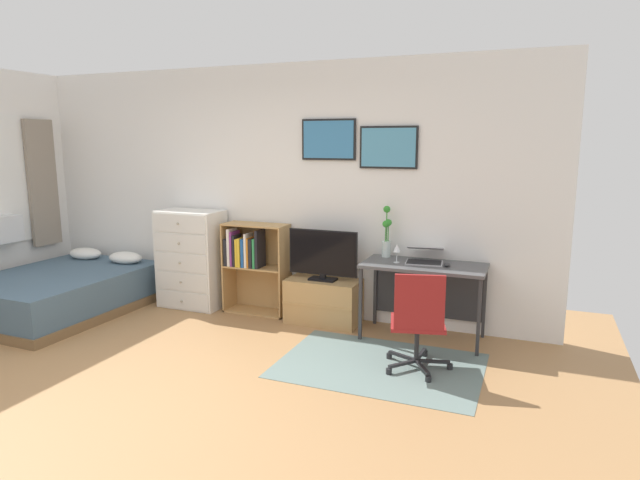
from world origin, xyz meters
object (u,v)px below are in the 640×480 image
Objects in this scene: computer_mouse at (447,265)px; bamboo_vase at (387,236)px; bookshelf at (252,260)px; bed at (61,292)px; television at (323,256)px; dresser at (192,259)px; desk at (425,277)px; wine_glass at (397,249)px; laptop at (425,256)px; office_chair at (418,319)px; tv_stand at (323,301)px.

computer_mouse is 0.70m from bamboo_vase.
bookshelf is at bearing 176.20° from computer_mouse.
bed is 2.59× the size of television.
computer_mouse is (2.90, -0.08, 0.20)m from dresser.
bookshelf is at bearing 4.72° from dresser.
desk reaches higher than bed.
computer_mouse is at bearing -17.82° from bamboo_vase.
dresser is 2.30m from bamboo_vase.
bed is 3.77m from wine_glass.
laptop is at bearing -0.75° from bookshelf.
television is 0.87× the size of office_chair.
tv_stand is 1.48× the size of bamboo_vase.
computer_mouse reaches higher than desk.
television is at bearing -179.10° from desk.
dresser is 0.97× the size of desk.
desk is (1.06, -0.01, 0.37)m from tv_stand.
wine_glass is (0.80, -0.09, 0.15)m from television.
computer_mouse is (4.14, 0.66, 0.53)m from bed.
dresser reaches higher than desk.
laptop is 2.30× the size of wine_glass.
tv_stand is 7.34× the size of computer_mouse.
television reaches higher than computer_mouse.
bookshelf is 1.70m from wine_glass.
computer_mouse is 0.49m from wine_glass.
office_chair is at bearing -97.02° from computer_mouse.
computer_mouse is 0.58× the size of wine_glass.
laptop is (-0.14, 0.90, 0.34)m from office_chair.
office_chair is (1.18, -0.86, -0.27)m from television.
wine_glass is at bearing -158.49° from laptop.
bamboo_vase is (0.64, 0.11, 0.72)m from tv_stand.
bamboo_vase reaches higher than computer_mouse.
wine_glass is at bearing 10.75° from bed.
office_chair is 0.98m from laptop.
dresser reaches higher than wine_glass.
tv_stand is 4.24× the size of wine_glass.
bookshelf is 1.31× the size of tv_stand.
bamboo_vase is (3.50, 0.87, 0.73)m from bed.
office_chair is (1.18, -0.88, 0.22)m from tv_stand.
laptop is (1.04, 0.02, 0.57)m from tv_stand.
dresser is at bearing -179.47° from tv_stand.
dresser is 2.69m from desk.
office_chair is at bearing -82.26° from desk.
tv_stand is 0.89× the size of office_chair.
desk is (1.06, 0.02, -0.13)m from television.
wine_glass is (-0.26, -0.11, 0.27)m from desk.
laptop is at bearing 0.79° from dresser.
tv_stand is at bearing 0.53° from dresser.
bookshelf is 0.94m from tv_stand.
wine_glass reaches higher than tv_stand.
television is 0.65× the size of desk.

